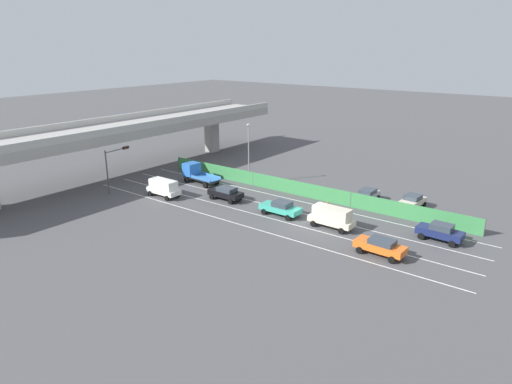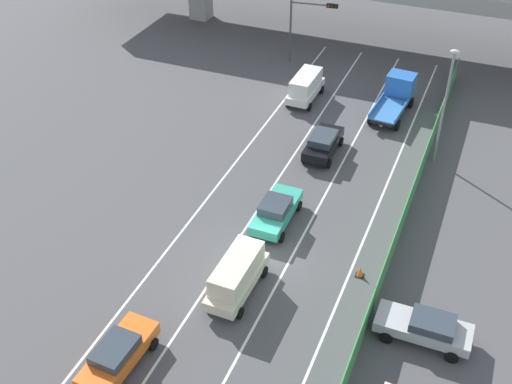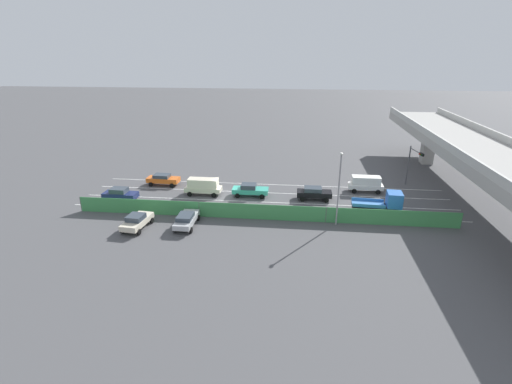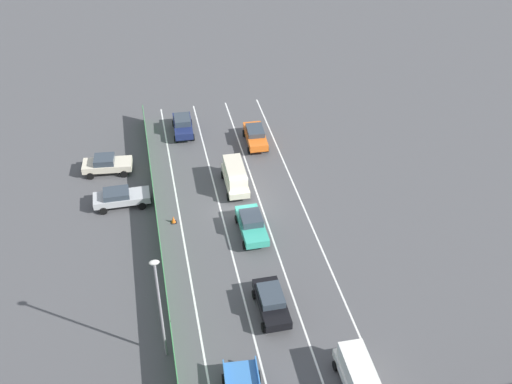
# 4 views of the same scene
# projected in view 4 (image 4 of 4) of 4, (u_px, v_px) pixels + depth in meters

# --- Properties ---
(ground_plane) EXTENTS (300.00, 300.00, 0.00)m
(ground_plane) POSITION_uv_depth(u_px,v_px,m) (241.00, 208.00, 51.28)
(ground_plane) COLOR #4C4C4F
(lane_line_left_edge) EXTENTS (0.14, 46.99, 0.01)m
(lane_line_left_edge) POSITION_uv_depth(u_px,v_px,m) (319.00, 243.00, 47.81)
(lane_line_left_edge) COLOR silver
(lane_line_left_edge) RESTS_ON ground
(lane_line_mid_left) EXTENTS (0.14, 46.99, 0.01)m
(lane_line_mid_left) POSITION_uv_depth(u_px,v_px,m) (276.00, 249.00, 47.26)
(lane_line_mid_left) COLOR silver
(lane_line_mid_left) RESTS_ON ground
(lane_line_mid_right) EXTENTS (0.14, 46.99, 0.01)m
(lane_line_mid_right) POSITION_uv_depth(u_px,v_px,m) (232.00, 255.00, 46.70)
(lane_line_mid_right) COLOR silver
(lane_line_mid_right) RESTS_ON ground
(lane_line_right_edge) EXTENTS (0.14, 46.99, 0.01)m
(lane_line_right_edge) POSITION_uv_depth(u_px,v_px,m) (188.00, 261.00, 46.14)
(lane_line_right_edge) COLOR silver
(lane_line_right_edge) RESTS_ON ground
(green_fence) EXTENTS (0.10, 43.09, 1.81)m
(green_fence) POSITION_uv_depth(u_px,v_px,m) (162.00, 256.00, 45.30)
(green_fence) COLOR #3D8E4C
(green_fence) RESTS_ON ground
(car_taxi_teal) EXTENTS (2.07, 4.68, 1.65)m
(car_taxi_teal) POSITION_uv_depth(u_px,v_px,m) (252.00, 224.00, 48.21)
(car_taxi_teal) COLOR teal
(car_taxi_teal) RESTS_ON ground
(car_van_cream) EXTENTS (2.02, 4.79, 2.21)m
(car_van_cream) POSITION_uv_depth(u_px,v_px,m) (235.00, 176.00, 52.81)
(car_van_cream) COLOR beige
(car_van_cream) RESTS_ON ground
(car_van_white) EXTENTS (2.02, 4.56, 2.16)m
(car_van_white) POSITION_uv_depth(u_px,v_px,m) (359.00, 375.00, 36.61)
(car_van_white) COLOR silver
(car_van_white) RESTS_ON ground
(car_sedan_navy) EXTENTS (2.08, 4.33, 1.73)m
(car_sedan_navy) POSITION_uv_depth(u_px,v_px,m) (183.00, 125.00, 60.18)
(car_sedan_navy) COLOR navy
(car_sedan_navy) RESTS_ON ground
(car_sedan_black) EXTENTS (2.02, 4.41, 1.64)m
(car_sedan_black) POSITION_uv_depth(u_px,v_px,m) (271.00, 302.00, 41.67)
(car_sedan_black) COLOR black
(car_sedan_black) RESTS_ON ground
(car_taxi_orange) EXTENTS (2.11, 4.58, 1.58)m
(car_taxi_orange) POSITION_uv_depth(u_px,v_px,m) (255.00, 135.00, 58.68)
(car_taxi_orange) COLOR orange
(car_taxi_orange) RESTS_ON ground
(parked_sedan_cream) EXTENTS (4.45, 2.40, 1.61)m
(parked_sedan_cream) POSITION_uv_depth(u_px,v_px,m) (107.00, 164.00, 54.88)
(parked_sedan_cream) COLOR beige
(parked_sedan_cream) RESTS_ON ground
(parked_wagon_silver) EXTENTS (4.62, 2.01, 1.51)m
(parked_wagon_silver) POSITION_uv_depth(u_px,v_px,m) (120.00, 197.00, 51.06)
(parked_wagon_silver) COLOR #B2B5B7
(parked_wagon_silver) RESTS_ON ground
(street_lamp) EXTENTS (0.60, 0.36, 8.14)m
(street_lamp) POSITION_uv_depth(u_px,v_px,m) (159.00, 302.00, 36.39)
(street_lamp) COLOR gray
(street_lamp) RESTS_ON ground
(traffic_cone) EXTENTS (0.47, 0.47, 0.62)m
(traffic_cone) POSITION_uv_depth(u_px,v_px,m) (173.00, 220.00, 49.61)
(traffic_cone) COLOR orange
(traffic_cone) RESTS_ON ground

